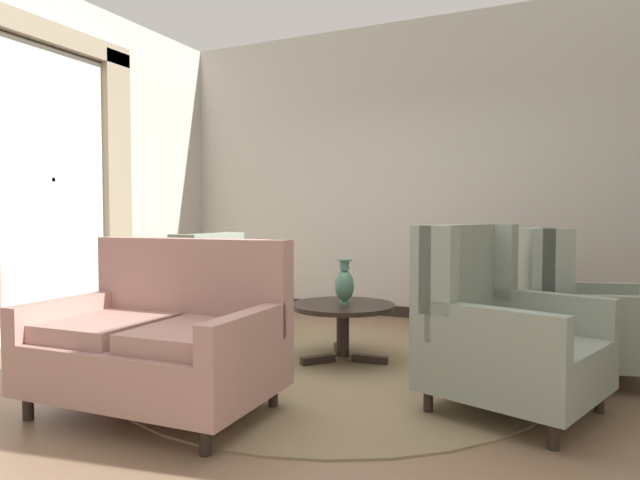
{
  "coord_description": "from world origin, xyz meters",
  "views": [
    {
      "loc": [
        1.61,
        -3.4,
        1.14
      ],
      "look_at": [
        -0.39,
        0.93,
        0.93
      ],
      "focal_mm": 30.77,
      "sensor_mm": 36.0,
      "label": 1
    }
  ],
  "objects_px": {
    "coffee_table": "(343,315)",
    "armchair_near_sideboard": "(477,291)",
    "porcelain_vase": "(344,284)",
    "armchair_near_window": "(573,316)",
    "settee": "(160,341)",
    "armchair_foreground_right": "(189,298)",
    "armchair_beside_settee": "(500,334)"
  },
  "relations": [
    {
      "from": "porcelain_vase",
      "to": "armchair_beside_settee",
      "type": "xyz_separation_m",
      "value": [
        1.22,
        -0.58,
        -0.17
      ]
    },
    {
      "from": "settee",
      "to": "armchair_beside_settee",
      "type": "bearing_deg",
      "value": 23.12
    },
    {
      "from": "armchair_beside_settee",
      "to": "armchair_near_sideboard",
      "type": "relative_size",
      "value": 1.01
    },
    {
      "from": "armchair_near_window",
      "to": "armchair_near_sideboard",
      "type": "xyz_separation_m",
      "value": [
        -0.82,
        1.01,
        0.0
      ]
    },
    {
      "from": "armchair_near_window",
      "to": "armchair_near_sideboard",
      "type": "relative_size",
      "value": 0.98
    },
    {
      "from": "armchair_near_sideboard",
      "to": "settee",
      "type": "bearing_deg",
      "value": 99.88
    },
    {
      "from": "settee",
      "to": "armchair_foreground_right",
      "type": "distance_m",
      "value": 1.61
    },
    {
      "from": "porcelain_vase",
      "to": "armchair_near_sideboard",
      "type": "relative_size",
      "value": 0.33
    },
    {
      "from": "armchair_foreground_right",
      "to": "armchair_near_window",
      "type": "bearing_deg",
      "value": 94.88
    },
    {
      "from": "porcelain_vase",
      "to": "settee",
      "type": "xyz_separation_m",
      "value": [
        -0.57,
        -1.43,
        -0.21
      ]
    },
    {
      "from": "armchair_foreground_right",
      "to": "settee",
      "type": "bearing_deg",
      "value": 30.09
    },
    {
      "from": "coffee_table",
      "to": "armchair_beside_settee",
      "type": "relative_size",
      "value": 0.74
    },
    {
      "from": "armchair_beside_settee",
      "to": "armchair_near_sideboard",
      "type": "height_order",
      "value": "armchair_beside_settee"
    },
    {
      "from": "settee",
      "to": "armchair_near_sideboard",
      "type": "bearing_deg",
      "value": 61.38
    },
    {
      "from": "coffee_table",
      "to": "armchair_near_sideboard",
      "type": "distance_m",
      "value": 1.55
    },
    {
      "from": "armchair_foreground_right",
      "to": "armchair_near_sideboard",
      "type": "height_order",
      "value": "armchair_near_sideboard"
    },
    {
      "from": "settee",
      "to": "coffee_table",
      "type": "bearing_deg",
      "value": 66.75
    },
    {
      "from": "armchair_near_sideboard",
      "to": "coffee_table",
      "type": "bearing_deg",
      "value": 94.49
    },
    {
      "from": "coffee_table",
      "to": "settee",
      "type": "height_order",
      "value": "settee"
    },
    {
      "from": "porcelain_vase",
      "to": "armchair_foreground_right",
      "type": "height_order",
      "value": "armchair_foreground_right"
    },
    {
      "from": "porcelain_vase",
      "to": "armchair_near_window",
      "type": "height_order",
      "value": "armchair_near_window"
    },
    {
      "from": "settee",
      "to": "armchair_near_window",
      "type": "height_order",
      "value": "armchair_near_window"
    },
    {
      "from": "armchair_foreground_right",
      "to": "armchair_near_sideboard",
      "type": "relative_size",
      "value": 0.92
    },
    {
      "from": "coffee_table",
      "to": "settee",
      "type": "xyz_separation_m",
      "value": [
        -0.55,
        -1.45,
        0.04
      ]
    },
    {
      "from": "settee",
      "to": "armchair_foreground_right",
      "type": "height_order",
      "value": "settee"
    },
    {
      "from": "armchair_near_window",
      "to": "armchair_beside_settee",
      "type": "bearing_deg",
      "value": 142.99
    },
    {
      "from": "coffee_table",
      "to": "armchair_foreground_right",
      "type": "xyz_separation_m",
      "value": [
        -1.42,
        -0.09,
        0.06
      ]
    },
    {
      "from": "coffee_table",
      "to": "porcelain_vase",
      "type": "bearing_deg",
      "value": -39.07
    },
    {
      "from": "coffee_table",
      "to": "porcelain_vase",
      "type": "height_order",
      "value": "porcelain_vase"
    },
    {
      "from": "porcelain_vase",
      "to": "armchair_near_sideboard",
      "type": "xyz_separation_m",
      "value": [
        0.79,
        1.33,
        -0.18
      ]
    },
    {
      "from": "coffee_table",
      "to": "armchair_foreground_right",
      "type": "height_order",
      "value": "armchair_foreground_right"
    },
    {
      "from": "armchair_foreground_right",
      "to": "armchair_near_sideboard",
      "type": "bearing_deg",
      "value": 119.69
    }
  ]
}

